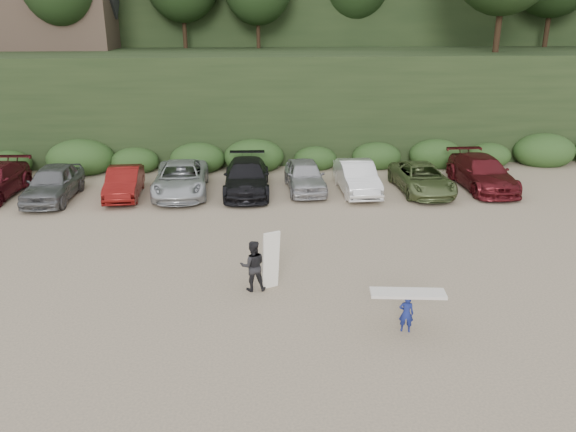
{
  "coord_description": "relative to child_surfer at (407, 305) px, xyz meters",
  "views": [
    {
      "loc": [
        0.64,
        -15.95,
        8.12
      ],
      "look_at": [
        1.97,
        3.0,
        1.3
      ],
      "focal_mm": 35.0,
      "sensor_mm": 36.0,
      "label": 1
    }
  ],
  "objects": [
    {
      "name": "parked_cars",
      "position": [
        -8.59,
        12.91,
        -0.06
      ],
      "size": [
        34.34,
        5.91,
        1.61
      ],
      "color": "silver",
      "rests_on": "ground"
    },
    {
      "name": "adult_surfer",
      "position": [
        -4.04,
        2.75,
        0.02
      ],
      "size": [
        1.28,
        0.67,
        1.93
      ],
      "color": "black",
      "rests_on": "ground"
    },
    {
      "name": "child_surfer",
      "position": [
        0.0,
        0.0,
        0.0
      ],
      "size": [
        2.04,
        0.77,
        1.19
      ],
      "color": "navy",
      "rests_on": "ground"
    },
    {
      "name": "ground",
      "position": [
        -4.76,
        2.88,
        -0.81
      ],
      "size": [
        120.0,
        120.0,
        0.0
      ],
      "primitive_type": "plane",
      "color": "tan",
      "rests_on": "ground"
    }
  ]
}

